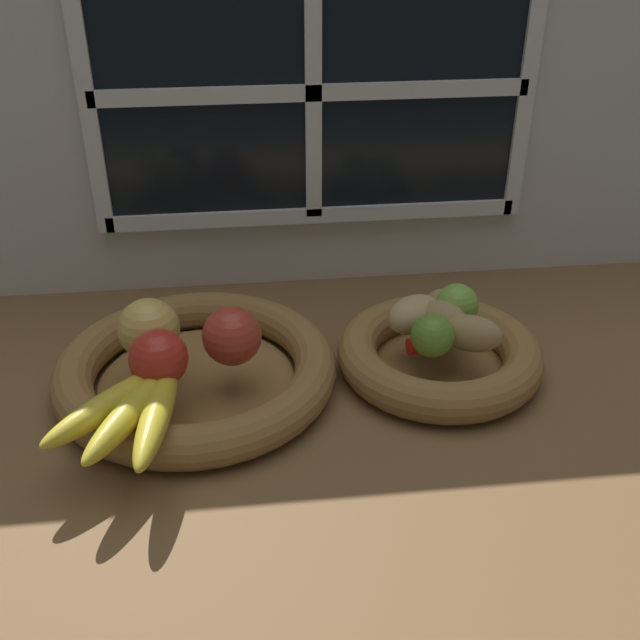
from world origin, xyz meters
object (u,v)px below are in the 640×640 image
object	(u,v)px
potato_oblong	(415,314)
lime_far	(457,305)
potato_back	(449,308)
potato_large	(443,322)
fruit_bowl_right	(440,357)
apple_red_right	(232,336)
potato_small	(471,333)
lime_near	(433,336)
apple_golden_left	(149,329)
banana_bunch_front	(135,408)
chili_pepper	(456,340)
fruit_bowl_left	(196,373)
apple_red_front	(159,358)

from	to	relation	value
potato_oblong	lime_far	distance (cm)	6.04
potato_back	potato_large	bearing A→B (deg)	-114.44
fruit_bowl_right	apple_red_right	bearing A→B (deg)	-175.57
potato_small	lime_near	bearing A→B (deg)	-173.33
apple_golden_left	potato_large	bearing A→B (deg)	-0.85
apple_golden_left	potato_oblong	bearing A→B (deg)	3.26
apple_red_right	banana_bunch_front	world-z (taller)	apple_red_right
chili_pepper	apple_red_right	bearing A→B (deg)	171.42
fruit_bowl_left	banana_bunch_front	distance (cm)	14.71
apple_red_front	chili_pepper	world-z (taller)	apple_red_front
apple_red_front	potato_large	world-z (taller)	apple_red_front
fruit_bowl_left	apple_golden_left	world-z (taller)	apple_golden_left
fruit_bowl_left	lime_far	size ratio (longest dim) A/B	6.17
apple_golden_left	potato_small	size ratio (longest dim) A/B	0.97
potato_large	lime_far	size ratio (longest dim) A/B	1.21
chili_pepper	lime_near	bearing A→B (deg)	-168.32
fruit_bowl_left	fruit_bowl_right	xyz separation A→B (cm)	(32.35, 0.00, 0.02)
apple_golden_left	apple_red_front	bearing A→B (deg)	-76.09
apple_red_front	potato_back	size ratio (longest dim) A/B	0.89
potato_small	lime_near	distance (cm)	5.25
lime_far	fruit_bowl_left	bearing A→B (deg)	-174.33
apple_red_right	potato_oblong	xyz separation A→B (cm)	(24.14, 4.64, -1.21)
fruit_bowl_right	potato_oblong	world-z (taller)	potato_oblong
potato_back	apple_red_front	bearing A→B (deg)	-165.45
potato_large	potato_oblong	distance (cm)	4.10
apple_red_right	potato_large	bearing A→B (deg)	4.43
fruit_bowl_right	lime_near	world-z (taller)	lime_near
potato_small	fruit_bowl_left	bearing A→B (deg)	175.34
potato_small	potato_oblong	xyz separation A→B (cm)	(-6.11, 5.39, 0.08)
potato_back	lime_near	world-z (taller)	lime_near
potato_back	potato_large	size ratio (longest dim) A/B	1.11
lime_near	chili_pepper	world-z (taller)	lime_near
apple_red_front	potato_large	size ratio (longest dim) A/B	0.99
potato_back	potato_small	world-z (taller)	potato_small
fruit_bowl_right	potato_large	xyz separation A→B (cm)	(0.00, 0.00, 5.40)
lime_far	chili_pepper	xyz separation A→B (cm)	(-1.51, -5.67, -1.83)
fruit_bowl_right	banana_bunch_front	size ratio (longest dim) A/B	1.34
apple_red_front	banana_bunch_front	distance (cm)	7.42
fruit_bowl_left	apple_golden_left	xyz separation A→B (cm)	(-5.29, 0.56, 6.74)
potato_large	lime_far	bearing A→B (deg)	52.13
apple_red_front	potato_large	bearing A→B (deg)	9.25
apple_red_right	apple_red_front	distance (cm)	9.45
fruit_bowl_right	lime_far	distance (cm)	7.28
potato_back	potato_small	size ratio (longest dim) A/B	0.99
fruit_bowl_right	apple_red_front	world-z (taller)	apple_red_front
apple_golden_left	potato_back	xyz separation A→B (cm)	(39.44, 3.40, -1.61)
chili_pepper	potato_oblong	bearing A→B (deg)	124.87
apple_red_front	banana_bunch_front	xyz separation A→B (cm)	(-2.37, -6.77, -1.92)
apple_red_right	potato_large	xyz separation A→B (cm)	(27.38, 2.12, -1.15)
potato_oblong	lime_near	xyz separation A→B (cm)	(0.91, -6.00, 0.30)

